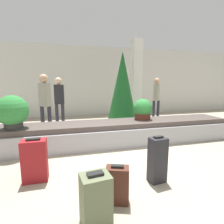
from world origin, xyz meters
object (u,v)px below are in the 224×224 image
(pillar, at_px, (136,81))
(suitcase_4, at_px, (96,200))
(potted_plant_1, at_px, (12,112))
(suitcase_5, at_px, (35,160))
(potted_plant_0, at_px, (143,110))
(traveler_0, at_px, (156,95))
(suitcase_0, at_px, (157,160))
(traveler_2, at_px, (59,98))
(decorated_tree, at_px, (122,88))
(suitcase_3, at_px, (117,185))
(traveler_1, at_px, (45,99))

(pillar, height_order, suitcase_4, pillar)
(pillar, distance_m, potted_plant_1, 4.63)
(suitcase_5, height_order, potted_plant_0, potted_plant_0)
(pillar, bearing_deg, traveler_0, -13.08)
(suitcase_0, distance_m, suitcase_4, 1.23)
(potted_plant_0, bearing_deg, traveler_2, 138.09)
(traveler_2, relative_size, decorated_tree, 0.68)
(potted_plant_0, bearing_deg, pillar, 72.34)
(potted_plant_1, height_order, traveler_0, traveler_0)
(traveler_0, bearing_deg, suitcase_3, -173.13)
(suitcase_3, xyz_separation_m, potted_plant_1, (-1.71, 2.07, 0.69))
(suitcase_3, relative_size, suitcase_5, 0.74)
(pillar, height_order, decorated_tree, pillar)
(suitcase_4, xyz_separation_m, traveler_2, (-0.53, 4.59, 0.74))
(suitcase_3, height_order, potted_plant_1, potted_plant_1)
(suitcase_0, distance_m, potted_plant_0, 2.14)
(suitcase_4, relative_size, suitcase_5, 0.88)
(pillar, distance_m, suitcase_4, 5.62)
(suitcase_4, height_order, decorated_tree, decorated_tree)
(traveler_0, height_order, traveler_1, traveler_1)
(traveler_0, distance_m, traveler_1, 4.24)
(pillar, relative_size, suitcase_3, 6.26)
(suitcase_4, distance_m, potted_plant_0, 3.14)
(potted_plant_0, relative_size, traveler_0, 0.32)
(potted_plant_0, bearing_deg, traveler_1, 156.44)
(suitcase_0, height_order, suitcase_3, suitcase_0)
(decorated_tree, bearing_deg, potted_plant_1, -152.39)
(suitcase_4, bearing_deg, traveler_1, 95.40)
(traveler_0, bearing_deg, potted_plant_1, 157.17)
(pillar, bearing_deg, potted_plant_0, -107.66)
(decorated_tree, bearing_deg, traveler_1, -176.17)
(traveler_1, distance_m, decorated_tree, 2.44)
(suitcase_5, height_order, traveler_0, traveler_0)
(potted_plant_0, height_order, traveler_0, traveler_0)
(suitcase_5, xyz_separation_m, traveler_1, (-0.10, 2.62, 0.75))
(suitcase_4, relative_size, potted_plant_1, 0.85)
(traveler_0, bearing_deg, suitcase_4, -174.26)
(suitcase_5, distance_m, traveler_0, 5.44)
(suitcase_4, bearing_deg, suitcase_3, 33.67)
(traveler_0, xyz_separation_m, traveler_1, (-4.12, -0.99, 0.04))
(suitcase_0, bearing_deg, suitcase_4, -157.67)
(pillar, distance_m, traveler_1, 3.55)
(suitcase_4, height_order, potted_plant_0, potted_plant_0)
(potted_plant_0, bearing_deg, suitcase_0, -107.57)
(suitcase_4, height_order, potted_plant_1, potted_plant_1)
(suitcase_0, bearing_deg, traveler_1, 114.57)
(traveler_0, bearing_deg, decorated_tree, 156.05)
(suitcase_5, relative_size, traveler_0, 0.40)
(potted_plant_0, relative_size, decorated_tree, 0.22)
(suitcase_3, xyz_separation_m, decorated_tree, (1.20, 3.59, 1.12))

